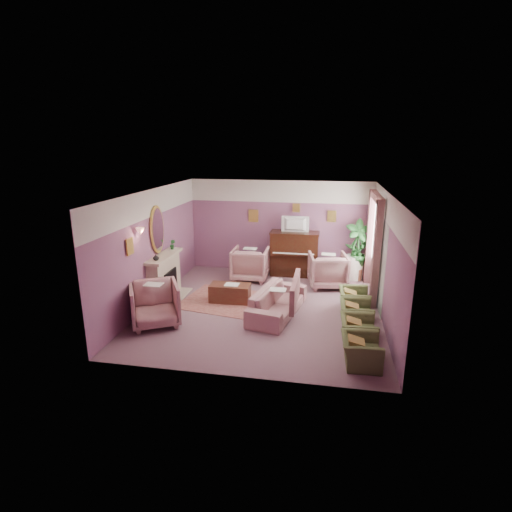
% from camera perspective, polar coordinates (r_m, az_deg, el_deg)
% --- Properties ---
extents(floor, '(5.50, 6.00, 0.01)m').
position_cam_1_polar(floor, '(9.77, 1.01, -7.42)').
color(floor, '#7E5B67').
rests_on(floor, ground).
extents(ceiling, '(5.50, 6.00, 0.01)m').
position_cam_1_polar(ceiling, '(9.04, 1.10, 9.11)').
color(ceiling, white).
rests_on(ceiling, wall_back).
extents(wall_back, '(5.50, 0.02, 2.80)m').
position_cam_1_polar(wall_back, '(12.20, 3.37, 4.18)').
color(wall_back, '#6B446C').
rests_on(wall_back, floor).
extents(wall_front, '(5.50, 0.02, 2.80)m').
position_cam_1_polar(wall_front, '(6.52, -3.29, -6.34)').
color(wall_front, '#6B446C').
rests_on(wall_front, floor).
extents(wall_left, '(0.02, 6.00, 2.80)m').
position_cam_1_polar(wall_left, '(10.11, -14.51, 1.25)').
color(wall_left, '#6B446C').
rests_on(wall_left, floor).
extents(wall_right, '(0.02, 6.00, 2.80)m').
position_cam_1_polar(wall_right, '(9.28, 18.04, -0.32)').
color(wall_right, '#6B446C').
rests_on(wall_right, floor).
extents(picture_rail_band, '(5.50, 0.01, 0.65)m').
position_cam_1_polar(picture_rail_band, '(12.02, 3.45, 9.20)').
color(picture_rail_band, silver).
rests_on(picture_rail_band, wall_back).
extents(stripe_panel, '(0.01, 3.00, 2.15)m').
position_cam_1_polar(stripe_panel, '(10.61, 16.97, -0.08)').
color(stripe_panel, '#9A9E97').
rests_on(stripe_panel, wall_right).
extents(fireplace_surround, '(0.30, 1.40, 1.10)m').
position_cam_1_polar(fireplace_surround, '(10.46, -12.94, -3.02)').
color(fireplace_surround, '#C1B094').
rests_on(fireplace_surround, floor).
extents(fireplace_inset, '(0.18, 0.72, 0.68)m').
position_cam_1_polar(fireplace_inset, '(10.47, -12.39, -3.84)').
color(fireplace_inset, black).
rests_on(fireplace_inset, floor).
extents(fire_ember, '(0.06, 0.54, 0.10)m').
position_cam_1_polar(fire_ember, '(10.52, -12.13, -4.78)').
color(fire_ember, orange).
rests_on(fire_ember, floor).
extents(mantel_shelf, '(0.40, 1.55, 0.07)m').
position_cam_1_polar(mantel_shelf, '(10.28, -12.98, -0.02)').
color(mantel_shelf, '#C1B094').
rests_on(mantel_shelf, fireplace_surround).
extents(hearth, '(0.55, 1.50, 0.02)m').
position_cam_1_polar(hearth, '(10.57, -11.76, -5.86)').
color(hearth, '#C1B094').
rests_on(hearth, floor).
extents(mirror_frame, '(0.04, 0.72, 1.20)m').
position_cam_1_polar(mirror_frame, '(10.18, -13.94, 3.70)').
color(mirror_frame, '#DFC353').
rests_on(mirror_frame, wall_left).
extents(mirror_glass, '(0.01, 0.60, 1.06)m').
position_cam_1_polar(mirror_glass, '(10.17, -13.81, 3.70)').
color(mirror_glass, white).
rests_on(mirror_glass, wall_left).
extents(sconce_shade, '(0.20, 0.20, 0.16)m').
position_cam_1_polar(sconce_shade, '(9.18, -16.21, 3.40)').
color(sconce_shade, '#EB947C').
rests_on(sconce_shade, wall_left).
extents(piano, '(1.40, 0.60, 1.30)m').
position_cam_1_polar(piano, '(12.02, 5.49, 0.27)').
color(piano, black).
rests_on(piano, floor).
extents(piano_keyshelf, '(1.30, 0.12, 0.06)m').
position_cam_1_polar(piano_keyshelf, '(11.66, 5.34, 0.15)').
color(piano_keyshelf, black).
rests_on(piano_keyshelf, piano).
extents(piano_keys, '(1.20, 0.08, 0.02)m').
position_cam_1_polar(piano_keys, '(11.65, 5.35, 0.34)').
color(piano_keys, white).
rests_on(piano_keys, piano).
extents(piano_top, '(1.45, 0.65, 0.04)m').
position_cam_1_polar(piano_top, '(11.86, 5.57, 3.35)').
color(piano_top, black).
rests_on(piano_top, piano).
extents(television, '(0.80, 0.12, 0.48)m').
position_cam_1_polar(television, '(11.75, 5.59, 4.68)').
color(television, black).
rests_on(television, piano).
extents(print_back_left, '(0.30, 0.03, 0.38)m').
position_cam_1_polar(print_back_left, '(12.22, -0.37, 5.76)').
color(print_back_left, '#DFC353').
rests_on(print_back_left, wall_back).
extents(print_back_right, '(0.26, 0.03, 0.34)m').
position_cam_1_polar(print_back_right, '(12.00, 10.77, 5.58)').
color(print_back_right, '#DFC353').
rests_on(print_back_right, wall_back).
extents(print_back_mid, '(0.22, 0.03, 0.26)m').
position_cam_1_polar(print_back_mid, '(12.00, 5.78, 6.85)').
color(print_back_mid, '#DFC353').
rests_on(print_back_mid, wall_back).
extents(print_left_wall, '(0.03, 0.28, 0.36)m').
position_cam_1_polar(print_left_wall, '(8.98, -17.58, 1.31)').
color(print_left_wall, '#DFC353').
rests_on(print_left_wall, wall_left).
extents(window_blind, '(0.03, 1.40, 1.80)m').
position_cam_1_polar(window_blind, '(10.70, 16.91, 3.51)').
color(window_blind, beige).
rests_on(window_blind, wall_right).
extents(curtain_left, '(0.16, 0.34, 2.60)m').
position_cam_1_polar(curtain_left, '(9.90, 16.81, 0.16)').
color(curtain_left, '#8A5659').
rests_on(curtain_left, floor).
extents(curtain_right, '(0.16, 0.34, 2.60)m').
position_cam_1_polar(curtain_right, '(11.67, 15.91, 2.56)').
color(curtain_right, '#8A5659').
rests_on(curtain_right, floor).
extents(pelmet, '(0.16, 2.20, 0.16)m').
position_cam_1_polar(pelmet, '(10.55, 16.85, 8.10)').
color(pelmet, '#8A5659').
rests_on(pelmet, wall_right).
extents(mantel_plant, '(0.16, 0.16, 0.28)m').
position_cam_1_polar(mantel_plant, '(10.72, -11.84, 1.64)').
color(mantel_plant, '#29692D').
rests_on(mantel_plant, mantel_shelf).
extents(mantel_vase, '(0.16, 0.16, 0.16)m').
position_cam_1_polar(mantel_vase, '(9.81, -14.10, -0.19)').
color(mantel_vase, silver).
rests_on(mantel_vase, mantel_shelf).
extents(area_rug, '(2.76, 2.19, 0.01)m').
position_cam_1_polar(area_rug, '(10.14, -3.27, -6.51)').
color(area_rug, '#9C5950').
rests_on(area_rug, floor).
extents(coffee_table, '(1.01, 0.53, 0.45)m').
position_cam_1_polar(coffee_table, '(10.10, -3.72, -5.29)').
color(coffee_table, '#4E281A').
rests_on(coffee_table, floor).
extents(table_paper, '(0.35, 0.28, 0.01)m').
position_cam_1_polar(table_paper, '(10.00, -3.47, -4.09)').
color(table_paper, silver).
rests_on(table_paper, coffee_table).
extents(sofa, '(0.70, 2.11, 0.85)m').
position_cam_1_polar(sofa, '(9.30, 3.11, -5.84)').
color(sofa, tan).
rests_on(sofa, floor).
extents(sofa_throw, '(0.11, 1.60, 0.59)m').
position_cam_1_polar(sofa_throw, '(9.20, 5.61, -4.99)').
color(sofa_throw, '#8A5659').
rests_on(sofa_throw, sofa).
extents(floral_armchair_left, '(1.00, 1.00, 1.04)m').
position_cam_1_polar(floral_armchair_left, '(11.61, -0.83, -0.87)').
color(floral_armchair_left, tan).
rests_on(floral_armchair_left, floor).
extents(floral_armchair_right, '(1.00, 1.00, 1.04)m').
position_cam_1_polar(floral_armchair_right, '(11.19, 10.23, -1.77)').
color(floral_armchair_right, tan).
rests_on(floral_armchair_right, floor).
extents(floral_armchair_front, '(1.00, 1.00, 1.04)m').
position_cam_1_polar(floral_armchair_front, '(9.02, -14.28, -6.39)').
color(floral_armchair_front, tan).
rests_on(floral_armchair_front, floor).
extents(olive_chair_a, '(0.57, 0.81, 0.70)m').
position_cam_1_polar(olive_chair_a, '(7.56, 14.80, -12.39)').
color(olive_chair_a, '#556334').
rests_on(olive_chair_a, floor).
extents(olive_chair_b, '(0.57, 0.81, 0.70)m').
position_cam_1_polar(olive_chair_b, '(8.29, 14.42, -9.74)').
color(olive_chair_b, '#556334').
rests_on(olive_chair_b, floor).
extents(olive_chair_c, '(0.57, 0.81, 0.70)m').
position_cam_1_polar(olive_chair_c, '(9.04, 14.10, -7.52)').
color(olive_chair_c, '#556334').
rests_on(olive_chair_c, floor).
extents(olive_chair_d, '(0.57, 0.81, 0.70)m').
position_cam_1_polar(olive_chair_d, '(9.80, 13.84, -5.64)').
color(olive_chair_d, '#556334').
rests_on(olive_chair_d, floor).
extents(side_table, '(0.52, 0.52, 0.70)m').
position_cam_1_polar(side_table, '(12.05, 13.84, -1.57)').
color(side_table, white).
rests_on(side_table, floor).
extents(side_plant_big, '(0.30, 0.30, 0.34)m').
position_cam_1_polar(side_plant_big, '(11.91, 14.01, 0.82)').
color(side_plant_big, '#29692D').
rests_on(side_plant_big, side_table).
extents(side_plant_small, '(0.16, 0.16, 0.28)m').
position_cam_1_polar(side_plant_small, '(11.83, 14.60, 0.53)').
color(side_plant_small, '#29692D').
rests_on(side_plant_small, side_table).
extents(palm_pot, '(0.34, 0.34, 0.34)m').
position_cam_1_polar(palm_pot, '(12.04, 14.11, -2.50)').
color(palm_pot, brown).
rests_on(palm_pot, floor).
extents(palm_plant, '(0.76, 0.76, 1.44)m').
position_cam_1_polar(palm_plant, '(11.80, 14.39, 1.61)').
color(palm_plant, '#29692D').
rests_on(palm_plant, palm_pot).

